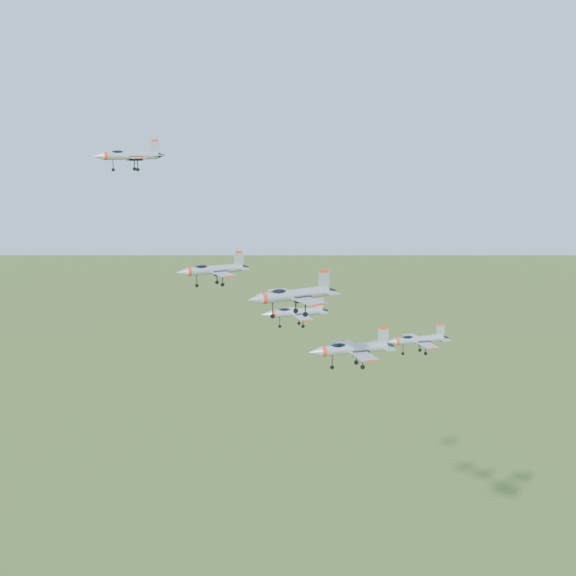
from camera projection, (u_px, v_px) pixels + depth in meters
name	position (u px, v px, depth m)	size (l,w,h in m)	color
jet_lead	(129.00, 155.00, 120.97)	(11.20, 9.22, 3.00)	#999CA4
jet_left_high	(213.00, 270.00, 122.11)	(12.12, 9.97, 3.25)	#999CA4
jet_right_high	(292.00, 295.00, 102.22)	(13.30, 11.00, 3.56)	#999CA4
jet_left_low	(295.00, 312.00, 130.12)	(11.69, 9.78, 3.13)	#999CA4
jet_right_low	(351.00, 349.00, 117.65)	(13.88, 11.61, 3.71)	#999CA4
jet_trail	(417.00, 340.00, 140.50)	(12.35, 10.34, 3.31)	#999CA4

